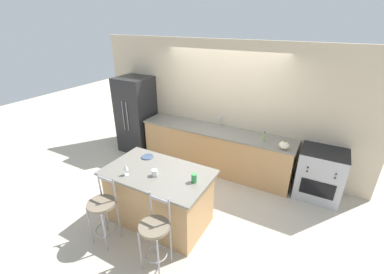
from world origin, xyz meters
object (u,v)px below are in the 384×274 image
(bar_stool_far, at_px, (155,233))
(pumpkin_decoration, at_px, (284,145))
(dinner_plate, at_px, (147,157))
(coffee_mug, at_px, (155,173))
(soap_bottle, at_px, (264,137))
(tumbler_cup, at_px, (194,178))
(oven_range, at_px, (320,174))
(refrigerator, at_px, (137,115))
(wine_glass, at_px, (126,167))
(bar_stool_near, at_px, (103,209))

(bar_stool_far, height_order, pumpkin_decoration, pumpkin_decoration)
(dinner_plate, height_order, coffee_mug, coffee_mug)
(dinner_plate, distance_m, soap_bottle, 2.22)
(bar_stool_far, relative_size, tumbler_cup, 8.29)
(oven_range, relative_size, tumbler_cup, 7.34)
(pumpkin_decoration, bearing_deg, refrigerator, 177.14)
(tumbler_cup, bearing_deg, soap_bottle, 74.18)
(wine_glass, height_order, pumpkin_decoration, wine_glass)
(dinner_plate, height_order, pumpkin_decoration, pumpkin_decoration)
(refrigerator, relative_size, pumpkin_decoration, 10.43)
(refrigerator, xyz_separation_m, pumpkin_decoration, (3.51, -0.18, 0.09))
(soap_bottle, bearing_deg, bar_stool_near, -121.50)
(oven_range, distance_m, pumpkin_decoration, 0.88)
(coffee_mug, distance_m, pumpkin_decoration, 2.36)
(tumbler_cup, bearing_deg, oven_range, 50.28)
(bar_stool_far, xyz_separation_m, soap_bottle, (0.68, 2.60, 0.44))
(bar_stool_far, relative_size, dinner_plate, 5.31)
(refrigerator, distance_m, dinner_plate, 2.25)
(wine_glass, relative_size, coffee_mug, 1.50)
(bar_stool_far, relative_size, coffee_mug, 8.87)
(bar_stool_far, bearing_deg, tumbler_cup, 78.43)
(wine_glass, bearing_deg, coffee_mug, 25.55)
(refrigerator, xyz_separation_m, soap_bottle, (3.12, -0.01, 0.10))
(oven_range, relative_size, bar_stool_far, 0.89)
(dinner_plate, height_order, wine_glass, wine_glass)
(refrigerator, height_order, oven_range, refrigerator)
(pumpkin_decoration, bearing_deg, coffee_mug, -129.55)
(refrigerator, distance_m, coffee_mug, 2.83)
(bar_stool_far, height_order, dinner_plate, bar_stool_far)
(bar_stool_far, xyz_separation_m, wine_glass, (-0.81, 0.44, 0.49))
(soap_bottle, bearing_deg, coffee_mug, -119.28)
(bar_stool_near, bearing_deg, tumbler_cup, 35.38)
(bar_stool_far, xyz_separation_m, coffee_mug, (-0.43, 0.62, 0.41))
(dinner_plate, bearing_deg, soap_bottle, 45.84)
(oven_range, distance_m, tumbler_cup, 2.54)
(bar_stool_near, xyz_separation_m, tumbler_cup, (1.07, 0.76, 0.43))
(bar_stool_near, distance_m, tumbler_cup, 1.39)
(coffee_mug, height_order, tumbler_cup, tumbler_cup)
(oven_range, height_order, pumpkin_decoration, pumpkin_decoration)
(tumbler_cup, distance_m, pumpkin_decoration, 1.91)
(bar_stool_near, xyz_separation_m, soap_bottle, (1.59, 2.60, 0.44))
(wine_glass, xyz_separation_m, pumpkin_decoration, (1.88, 2.00, -0.06))
(pumpkin_decoration, bearing_deg, bar_stool_far, -113.66)
(bar_stool_near, xyz_separation_m, dinner_plate, (0.05, 1.01, 0.38))
(bar_stool_near, bearing_deg, refrigerator, 120.23)
(refrigerator, bearing_deg, bar_stool_far, -46.96)
(coffee_mug, distance_m, soap_bottle, 2.27)
(dinner_plate, bearing_deg, wine_glass, -84.48)
(dinner_plate, height_order, soap_bottle, soap_bottle)
(wine_glass, height_order, tumbler_cup, wine_glass)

